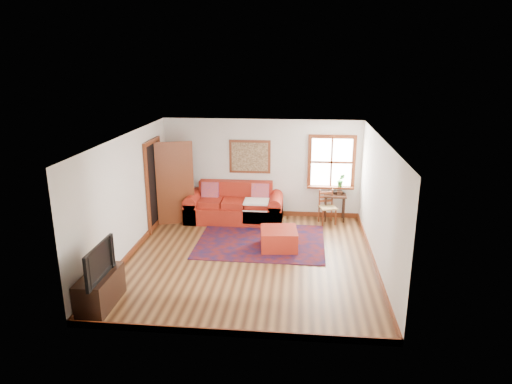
# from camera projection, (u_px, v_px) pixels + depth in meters

# --- Properties ---
(ground) EXTENTS (5.50, 5.50, 0.00)m
(ground) POSITION_uv_depth(u_px,v_px,m) (250.00, 259.00, 9.34)
(ground) COLOR #482713
(ground) RESTS_ON ground
(room_envelope) EXTENTS (5.04, 5.54, 2.52)m
(room_envelope) POSITION_uv_depth(u_px,v_px,m) (250.00, 181.00, 8.89)
(room_envelope) COLOR silver
(room_envelope) RESTS_ON ground
(window) EXTENTS (1.18, 0.20, 1.38)m
(window) POSITION_uv_depth(u_px,v_px,m) (333.00, 168.00, 11.38)
(window) COLOR white
(window) RESTS_ON ground
(doorway) EXTENTS (0.89, 1.08, 2.14)m
(doorway) POSITION_uv_depth(u_px,v_px,m) (167.00, 183.00, 10.95)
(doorway) COLOR black
(doorway) RESTS_ON ground
(framed_artwork) EXTENTS (1.05, 0.07, 0.85)m
(framed_artwork) POSITION_uv_depth(u_px,v_px,m) (250.00, 157.00, 11.52)
(framed_artwork) COLOR brown
(framed_artwork) RESTS_ON ground
(persian_rug) EXTENTS (2.82, 2.27, 0.02)m
(persian_rug) POSITION_uv_depth(u_px,v_px,m) (261.00, 241.00, 10.20)
(persian_rug) COLOR #59100C
(persian_rug) RESTS_ON ground
(red_leather_sofa) EXTENTS (2.41, 1.00, 0.94)m
(red_leather_sofa) POSITION_uv_depth(u_px,v_px,m) (235.00, 208.00, 11.49)
(red_leather_sofa) COLOR #A02314
(red_leather_sofa) RESTS_ON ground
(red_ottoman) EXTENTS (0.84, 0.84, 0.44)m
(red_ottoman) POSITION_uv_depth(u_px,v_px,m) (279.00, 239.00, 9.78)
(red_ottoman) COLOR #A02314
(red_ottoman) RESTS_ON ground
(side_table) EXTENTS (0.56, 0.42, 0.67)m
(side_table) POSITION_uv_depth(u_px,v_px,m) (335.00, 199.00, 11.43)
(side_table) COLOR black
(side_table) RESTS_ON ground
(ladder_back_chair) EXTENTS (0.47, 0.46, 0.83)m
(ladder_back_chair) POSITION_uv_depth(u_px,v_px,m) (327.00, 206.00, 11.25)
(ladder_back_chair) COLOR tan
(ladder_back_chair) RESTS_ON ground
(media_cabinet) EXTENTS (0.47, 1.03, 0.57)m
(media_cabinet) POSITION_uv_depth(u_px,v_px,m) (100.00, 290.00, 7.50)
(media_cabinet) COLOR black
(media_cabinet) RESTS_ON ground
(television) EXTENTS (0.13, 1.01, 0.58)m
(television) POSITION_uv_depth(u_px,v_px,m) (94.00, 262.00, 7.20)
(television) COLOR black
(television) RESTS_ON media_cabinet
(candle_hurricane) EXTENTS (0.12, 0.12, 0.18)m
(candle_hurricane) POSITION_uv_depth(u_px,v_px,m) (110.00, 260.00, 7.75)
(candle_hurricane) COLOR silver
(candle_hurricane) RESTS_ON media_cabinet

